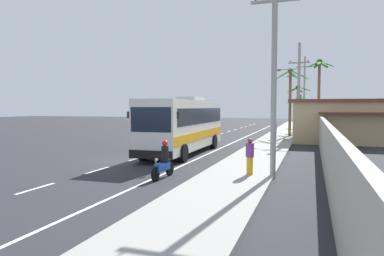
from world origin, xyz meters
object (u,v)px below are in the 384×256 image
(palm_fourth, at_px, (298,99))
(utility_pole_nearest, at_px, (274,68))
(roadside_building, at_px, (374,121))
(utility_pole_far, at_px, (304,91))
(motorcycle_beside_bus, at_px, (164,163))
(palm_nearest, at_px, (300,104))
(coach_bus_foreground, at_px, (184,124))
(pedestrian_near_kerb, at_px, (250,156))
(palm_second, at_px, (319,80))
(pedestrian_midwalk, at_px, (275,129))
(utility_pole_mid, at_px, (298,90))
(palm_third, at_px, (290,88))

(palm_fourth, bearing_deg, utility_pole_nearest, -89.99)
(utility_pole_nearest, relative_size, palm_fourth, 1.64)
(roadside_building, bearing_deg, utility_pole_far, 111.64)
(motorcycle_beside_bus, xyz_separation_m, roadside_building, (11.24, 20.29, 1.22))
(utility_pole_nearest, height_order, palm_nearest, utility_pole_nearest)
(coach_bus_foreground, distance_m, pedestrian_near_kerb, 8.95)
(utility_pole_nearest, distance_m, palm_nearest, 38.24)
(motorcycle_beside_bus, xyz_separation_m, palm_fourth, (4.52, 28.50, 3.36))
(pedestrian_near_kerb, relative_size, utility_pole_nearest, 0.17)
(palm_second, relative_size, palm_fourth, 1.36)
(utility_pole_far, xyz_separation_m, roadside_building, (6.27, -15.81, -3.33))
(pedestrian_near_kerb, bearing_deg, palm_nearest, -57.00)
(pedestrian_midwalk, height_order, utility_pole_mid, utility_pole_mid)
(utility_pole_nearest, relative_size, roadside_building, 0.65)
(palm_nearest, bearing_deg, palm_second, -82.61)
(utility_pole_nearest, xyz_separation_m, palm_third, (-0.60, 22.20, 0.28))
(coach_bus_foreground, relative_size, roadside_building, 0.78)
(pedestrian_near_kerb, bearing_deg, roadside_building, -77.83)
(pedestrian_near_kerb, height_order, palm_nearest, palm_nearest)
(utility_pole_far, relative_size, palm_second, 1.29)
(pedestrian_midwalk, height_order, roadside_building, roadside_building)
(utility_pole_nearest, bearing_deg, roadside_building, 70.39)
(pedestrian_midwalk, relative_size, utility_pole_nearest, 0.19)
(palm_third, bearing_deg, pedestrian_midwalk, -103.54)
(coach_bus_foreground, bearing_deg, utility_pole_mid, 56.89)
(utility_pole_far, bearing_deg, palm_third, -94.75)
(utility_pole_far, relative_size, palm_third, 1.39)
(palm_third, bearing_deg, roadside_building, -24.69)
(utility_pole_mid, distance_m, utility_pole_far, 17.34)
(motorcycle_beside_bus, bearing_deg, pedestrian_near_kerb, 19.86)
(coach_bus_foreground, xyz_separation_m, palm_second, (8.68, 13.53, 3.61))
(roadside_building, bearing_deg, pedestrian_near_kerb, -112.02)
(coach_bus_foreground, relative_size, palm_second, 1.44)
(pedestrian_midwalk, bearing_deg, roadside_building, 14.14)
(utility_pole_mid, relative_size, palm_fourth, 1.56)
(utility_pole_nearest, xyz_separation_m, palm_fourth, (-0.00, 27.05, -0.75))
(palm_nearest, distance_m, palm_fourth, 11.19)
(palm_nearest, height_order, palm_fourth, palm_fourth)
(palm_fourth, bearing_deg, palm_second, -72.36)
(utility_pole_nearest, height_order, palm_third, utility_pole_nearest)
(coach_bus_foreground, bearing_deg, motorcycle_beside_bus, -76.26)
(pedestrian_near_kerb, bearing_deg, utility_pole_far, -58.14)
(coach_bus_foreground, height_order, motorcycle_beside_bus, coach_bus_foreground)
(utility_pole_nearest, height_order, palm_second, utility_pole_nearest)
(roadside_building, bearing_deg, palm_fourth, 129.29)
(pedestrian_near_kerb, xyz_separation_m, palm_fourth, (0.97, 27.21, 3.06))
(palm_third, xyz_separation_m, palm_fourth, (0.59, 4.85, -1.03))
(utility_pole_mid, relative_size, palm_third, 1.24)
(coach_bus_foreground, height_order, palm_second, palm_second)
(coach_bus_foreground, distance_m, utility_pole_mid, 12.86)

